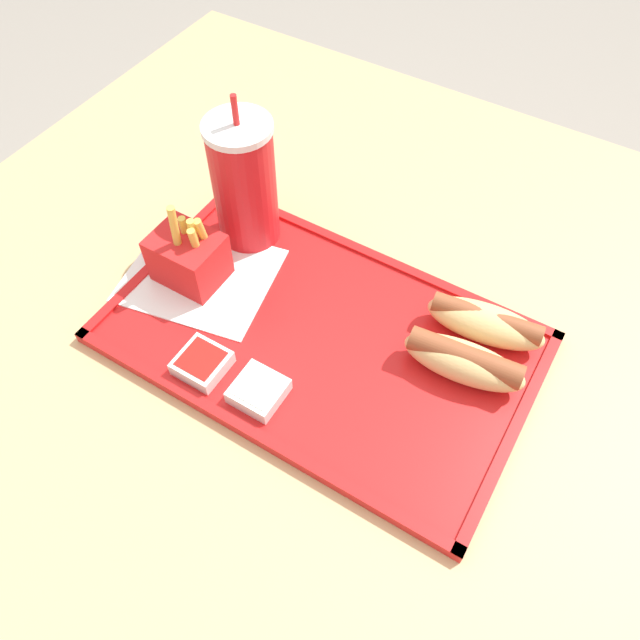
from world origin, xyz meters
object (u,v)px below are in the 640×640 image
object	(u,v)px
hot_dog_far	(485,322)
fries_carton	(189,257)
soda_cup	(244,183)
sauce_cup_ketchup	(202,363)
hot_dog_near	(464,361)
sauce_cup_mayo	(261,392)

from	to	relation	value
hot_dog_far	fries_carton	world-z (taller)	fries_carton
hot_dog_far	soda_cup	bearing A→B (deg)	-178.93
sauce_cup_ketchup	fries_carton	bearing A→B (deg)	132.66
hot_dog_near	fries_carton	size ratio (longest dim) A/B	1.14
hot_dog_near	fries_carton	bearing A→B (deg)	-172.83
hot_dog_near	fries_carton	world-z (taller)	fries_carton
soda_cup	hot_dog_far	world-z (taller)	soda_cup
soda_cup	hot_dog_far	xyz separation A→B (m)	(0.31, 0.01, -0.06)
soda_cup	sauce_cup_mayo	world-z (taller)	soda_cup
soda_cup	hot_dog_far	bearing A→B (deg)	1.07
hot_dog_far	hot_dog_near	xyz separation A→B (m)	(0.00, -0.06, 0.00)
soda_cup	sauce_cup_mayo	xyz separation A→B (m)	(0.15, -0.19, -0.07)
sauce_cup_mayo	sauce_cup_ketchup	xyz separation A→B (m)	(-0.07, -0.00, 0.00)
hot_dog_far	sauce_cup_ketchup	bearing A→B (deg)	-140.52
soda_cup	fries_carton	distance (m)	0.11
fries_carton	sauce_cup_mayo	size ratio (longest dim) A/B	2.35
sauce_cup_mayo	sauce_cup_ketchup	world-z (taller)	same
soda_cup	hot_dog_far	distance (m)	0.32
fries_carton	sauce_cup_mayo	world-z (taller)	fries_carton
soda_cup	sauce_cup_ketchup	world-z (taller)	soda_cup
soda_cup	sauce_cup_mayo	bearing A→B (deg)	-52.27
sauce_cup_mayo	sauce_cup_ketchup	size ratio (longest dim) A/B	1.00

